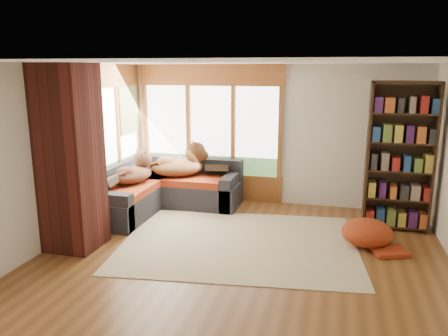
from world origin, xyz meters
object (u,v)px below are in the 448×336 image
at_px(dog_brindle, 135,170).
at_px(bookshelf, 400,157).
at_px(brick_chimney, 70,159).
at_px(dog_tan, 182,162).
at_px(pouf, 367,232).
at_px(area_rug, 239,242).
at_px(sectional_sofa, 160,191).

bearing_deg(dog_brindle, bookshelf, -72.18).
relative_size(brick_chimney, dog_tan, 2.30).
distance_m(brick_chimney, pouf, 4.36).
relative_size(bookshelf, pouf, 3.24).
bearing_deg(dog_tan, dog_brindle, -162.31).
distance_m(area_rug, dog_tan, 2.28).
distance_m(sectional_sofa, bookshelf, 4.19).
relative_size(brick_chimney, area_rug, 0.76).
xyz_separation_m(area_rug, dog_tan, (-1.45, 1.56, 0.81)).
bearing_deg(pouf, sectional_sofa, 165.26).
relative_size(sectional_sofa, dog_tan, 1.94).
bearing_deg(sectional_sofa, area_rug, -31.86).
bearing_deg(dog_tan, brick_chimney, -136.62).
bearing_deg(pouf, dog_brindle, 172.19).
height_order(sectional_sofa, area_rug, sectional_sofa).
height_order(sectional_sofa, bookshelf, bookshelf).
xyz_separation_m(brick_chimney, sectional_sofa, (0.45, 2.05, -1.00)).
bearing_deg(dog_tan, pouf, -46.82).
xyz_separation_m(brick_chimney, bookshelf, (4.54, 1.93, -0.13)).
xyz_separation_m(bookshelf, pouf, (-0.46, -0.84, -0.96)).
height_order(area_rug, bookshelf, bookshelf).
bearing_deg(dog_tan, area_rug, -74.20).
xyz_separation_m(bookshelf, dog_brindle, (-4.38, -0.30, -0.40)).
distance_m(area_rug, pouf, 1.87).
xyz_separation_m(brick_chimney, area_rug, (2.26, 0.70, -1.29)).
bearing_deg(pouf, dog_tan, 160.28).
xyz_separation_m(pouf, dog_tan, (-3.27, 1.17, 0.61)).
height_order(bookshelf, pouf, bookshelf).
bearing_deg(brick_chimney, dog_brindle, 84.31).
xyz_separation_m(sectional_sofa, dog_tan, (0.36, 0.22, 0.51)).
distance_m(brick_chimney, dog_brindle, 1.72).
bearing_deg(sectional_sofa, dog_brindle, -119.42).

